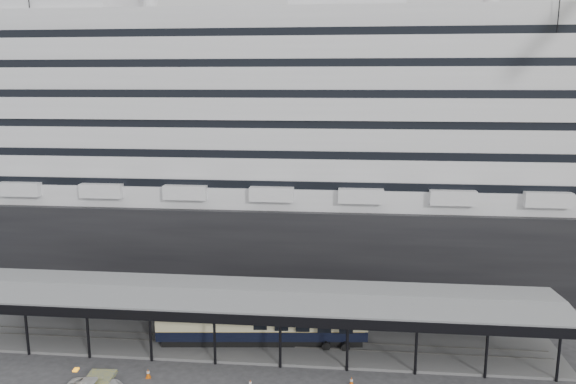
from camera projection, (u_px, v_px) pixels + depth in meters
The scene contains 7 objects.
ground at pixel (246, 371), 48.30m from camera, with size 200.00×200.00×0.00m, color #343436.
cruise_ship at pixel (285, 128), 76.01m from camera, with size 130.00×30.00×43.90m.
platform_canopy at pixel (255, 321), 52.73m from camera, with size 56.00×9.18×5.30m.
pullman_carriage at pixel (262, 321), 52.66m from camera, with size 19.76×4.47×19.24m.
traffic_cone_left at pixel (148, 373), 47.09m from camera, with size 0.51×0.51×0.81m.
traffic_cone_mid at pixel (250, 384), 45.60m from camera, with size 0.45×0.45×0.69m.
traffic_cone_right at pixel (351, 381), 45.86m from camera, with size 0.47×0.47×0.78m.
Camera 1 is at (8.12, -43.84, 24.42)m, focal length 35.00 mm.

